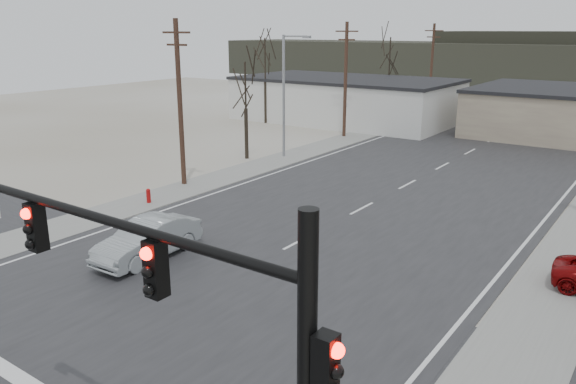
% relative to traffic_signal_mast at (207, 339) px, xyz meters
% --- Properties ---
extents(ground, '(140.00, 140.00, 0.00)m').
position_rel_traffic_signal_mast_xyz_m(ground, '(-7.89, 6.20, -4.67)').
color(ground, beige).
rests_on(ground, ground).
extents(main_road, '(18.00, 110.00, 0.05)m').
position_rel_traffic_signal_mast_xyz_m(main_road, '(-7.89, 21.20, -4.65)').
color(main_road, '#252427').
rests_on(main_road, ground).
extents(cross_road, '(90.00, 10.00, 0.04)m').
position_rel_traffic_signal_mast_xyz_m(cross_road, '(-7.89, 6.20, -4.65)').
color(cross_road, '#252427').
rests_on(cross_road, ground).
extents(sidewalk_left, '(3.00, 90.00, 0.06)m').
position_rel_traffic_signal_mast_xyz_m(sidewalk_left, '(-18.49, 26.20, -4.64)').
color(sidewalk_left, gray).
rests_on(sidewalk_left, ground).
extents(traffic_signal_mast, '(8.95, 0.43, 7.20)m').
position_rel_traffic_signal_mast_xyz_m(traffic_signal_mast, '(0.00, 0.00, 0.00)').
color(traffic_signal_mast, black).
rests_on(traffic_signal_mast, ground).
extents(fire_hydrant, '(0.24, 0.24, 0.87)m').
position_rel_traffic_signal_mast_xyz_m(fire_hydrant, '(-18.09, 14.20, -4.22)').
color(fire_hydrant, '#A50C0C').
rests_on(fire_hydrant, ground).
extents(building_left_far, '(22.30, 12.30, 4.50)m').
position_rel_traffic_signal_mast_xyz_m(building_left_far, '(-23.89, 46.20, -2.42)').
color(building_left_far, silver).
rests_on(building_left_far, ground).
extents(upole_left_b, '(2.20, 0.30, 10.00)m').
position_rel_traffic_signal_mast_xyz_m(upole_left_b, '(-19.39, 18.20, 0.55)').
color(upole_left_b, '#472C21').
rests_on(upole_left_b, ground).
extents(upole_left_c, '(2.20, 0.30, 10.00)m').
position_rel_traffic_signal_mast_xyz_m(upole_left_c, '(-19.39, 38.20, 0.55)').
color(upole_left_c, '#472C21').
rests_on(upole_left_c, ground).
extents(upole_left_d, '(2.20, 0.30, 10.00)m').
position_rel_traffic_signal_mast_xyz_m(upole_left_d, '(-19.39, 58.20, 0.55)').
color(upole_left_d, '#472C21').
rests_on(upole_left_d, ground).
extents(streetlight_main, '(2.40, 0.25, 9.00)m').
position_rel_traffic_signal_mast_xyz_m(streetlight_main, '(-18.69, 28.20, 0.41)').
color(streetlight_main, gray).
rests_on(streetlight_main, ground).
extents(tree_left_near, '(3.30, 3.30, 7.35)m').
position_rel_traffic_signal_mast_xyz_m(tree_left_near, '(-20.89, 26.20, 0.55)').
color(tree_left_near, '#2C251B').
rests_on(tree_left_near, ground).
extents(tree_left_far, '(3.96, 3.96, 8.82)m').
position_rel_traffic_signal_mast_xyz_m(tree_left_far, '(-21.89, 52.20, 1.61)').
color(tree_left_far, '#2C251B').
rests_on(tree_left_far, ground).
extents(tree_left_mid, '(3.96, 3.96, 8.82)m').
position_rel_traffic_signal_mast_xyz_m(tree_left_mid, '(-29.89, 40.20, 1.61)').
color(tree_left_mid, '#2C251B').
rests_on(tree_left_mid, ground).
extents(hill_left, '(70.00, 18.00, 7.00)m').
position_rel_traffic_signal_mast_xyz_m(hill_left, '(-42.89, 98.20, -1.17)').
color(hill_left, '#333026').
rests_on(hill_left, ground).
extents(sedan_crossing, '(2.01, 5.09, 1.65)m').
position_rel_traffic_signal_mast_xyz_m(sedan_crossing, '(-12.04, 8.92, -3.80)').
color(sedan_crossing, '#949B9E').
rests_on(sedan_crossing, main_road).
extents(car_far_a, '(3.33, 5.08, 1.37)m').
position_rel_traffic_signal_mast_xyz_m(car_far_a, '(-9.32, 52.99, -3.94)').
color(car_far_a, black).
rests_on(car_far_a, main_road).
extents(car_far_b, '(2.77, 4.10, 1.30)m').
position_rel_traffic_signal_mast_xyz_m(car_far_b, '(-13.64, 71.20, -3.98)').
color(car_far_b, black).
rests_on(car_far_b, main_road).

